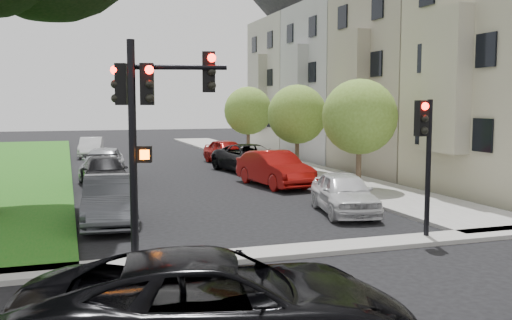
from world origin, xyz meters
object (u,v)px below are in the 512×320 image
object	(u,v)px
small_tree_a	(359,117)
car_cross_near	(218,307)
car_parked_7	(103,162)
car_parked_9	(91,147)
car_parked_0	(344,193)
small_tree_c	(248,111)
traffic_signal_main	(150,111)
car_parked_2	(250,158)
car_parked_3	(227,151)
traffic_signal_secondary	(425,143)
car_parked_6	(104,173)
car_parked_1	(275,169)
car_parked_5	(111,200)
small_tree_b	(297,114)

from	to	relation	value
small_tree_a	car_cross_near	world-z (taller)	small_tree_a
car_parked_7	car_parked_9	bearing A→B (deg)	101.18
car_parked_0	car_parked_7	xyz separation A→B (m)	(-6.98, 11.81, 0.09)
car_parked_0	car_parked_9	xyz separation A→B (m)	(-7.07, 23.39, -0.02)
small_tree_c	traffic_signal_main	distance (m)	24.91
car_parked_2	car_parked_7	size ratio (longest dim) A/B	1.17
car_parked_2	car_parked_3	xyz separation A→B (m)	(0.01, 4.64, -0.00)
car_cross_near	traffic_signal_secondary	bearing A→B (deg)	-43.56
car_parked_2	small_tree_c	bearing A→B (deg)	63.92
car_parked_2	car_cross_near	bearing A→B (deg)	-118.10
traffic_signal_secondary	car_parked_3	size ratio (longest dim) A/B	0.86
car_cross_near	traffic_signal_main	bearing A→B (deg)	11.66
car_parked_6	car_parked_7	size ratio (longest dim) A/B	1.01
car_parked_1	car_parked_9	world-z (taller)	car_parked_1
small_tree_c	car_parked_0	world-z (taller)	small_tree_c
car_parked_6	car_parked_7	world-z (taller)	car_parked_7
traffic_signal_secondary	car_parked_6	world-z (taller)	traffic_signal_secondary
traffic_signal_main	car_parked_6	xyz separation A→B (m)	(-0.28, 12.24, -2.79)
car_parked_5	traffic_signal_secondary	bearing A→B (deg)	-26.35
small_tree_b	car_parked_0	size ratio (longest dim) A/B	1.14
traffic_signal_main	car_parked_7	xyz separation A→B (m)	(-0.12, 15.75, -2.68)
small_tree_c	car_parked_9	size ratio (longest dim) A/B	1.16
small_tree_b	car_parked_1	size ratio (longest dim) A/B	0.98
traffic_signal_main	car_parked_9	world-z (taller)	traffic_signal_main
car_parked_0	car_parked_9	size ratio (longest dim) A/B	0.99
traffic_signal_main	traffic_signal_secondary	world-z (taller)	traffic_signal_main
car_parked_1	car_parked_2	distance (m)	5.23
traffic_signal_secondary	car_parked_2	world-z (taller)	traffic_signal_secondary
traffic_signal_main	car_parked_2	size ratio (longest dim) A/B	0.94
car_parked_3	car_parked_6	size ratio (longest dim) A/B	0.94
car_parked_2	car_parked_6	world-z (taller)	car_parked_2
car_parked_5	car_parked_6	size ratio (longest dim) A/B	0.96
car_parked_2	small_tree_a	bearing A→B (deg)	-83.13
car_parked_2	car_parked_3	world-z (taller)	car_parked_2
car_parked_7	car_parked_2	bearing A→B (deg)	10.61
car_parked_2	car_parked_6	xyz separation A→B (m)	(-7.67, -3.49, -0.07)
small_tree_a	small_tree_c	distance (m)	14.98
traffic_signal_secondary	car_parked_2	xyz separation A→B (m)	(0.25, 15.77, -1.86)
car_cross_near	car_parked_3	size ratio (longest dim) A/B	1.29
car_parked_2	car_parked_7	distance (m)	7.51
traffic_signal_secondary	car_cross_near	bearing A→B (deg)	-143.26
car_cross_near	car_parked_6	xyz separation A→B (m)	(-0.46, 17.48, -0.11)
traffic_signal_secondary	car_parked_1	size ratio (longest dim) A/B	0.79
car_parked_7	car_parked_0	bearing A→B (deg)	-48.68
traffic_signal_secondary	car_parked_2	distance (m)	15.88
car_parked_0	car_parked_9	world-z (taller)	car_parked_0
small_tree_c	car_parked_6	world-z (taller)	small_tree_c
small_tree_c	car_parked_3	distance (m)	4.19
small_tree_b	car_parked_1	world-z (taller)	small_tree_b
small_tree_a	car_parked_7	bearing A→B (deg)	141.48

